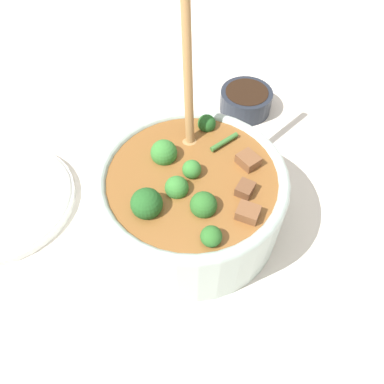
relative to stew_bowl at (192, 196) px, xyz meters
name	(u,v)px	position (x,y,z in m)	size (l,w,h in m)	color
ground_plane	(192,221)	(0.00, 0.00, -0.06)	(4.00, 4.00, 0.00)	silver
stew_bowl	(192,196)	(0.00, 0.00, 0.00)	(0.25, 0.27, 0.32)	#B2C6BC
condiment_bowl	(246,100)	(-0.12, -0.25, -0.04)	(0.10, 0.10, 0.04)	#232833
empty_plate	(2,200)	(0.29, -0.05, -0.06)	(0.22, 0.22, 0.02)	white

